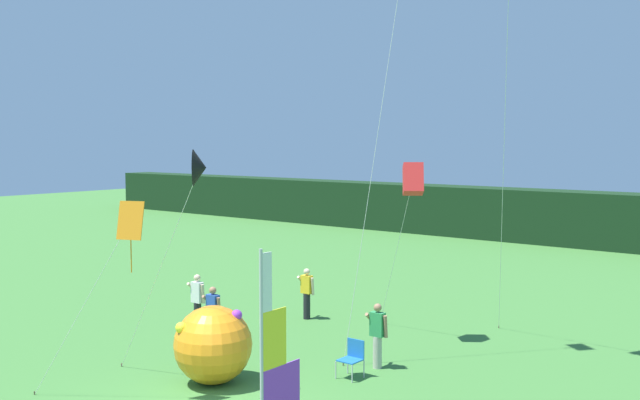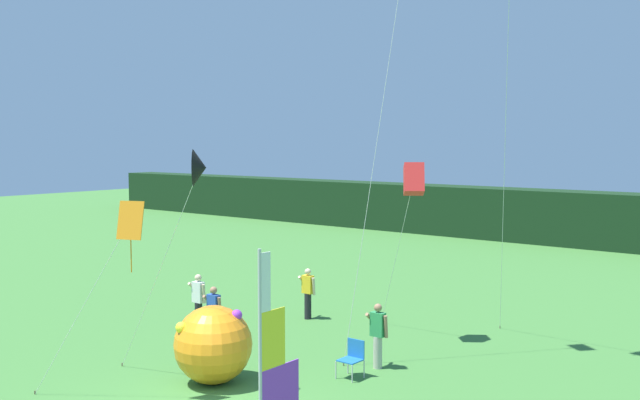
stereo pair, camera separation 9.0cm
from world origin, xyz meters
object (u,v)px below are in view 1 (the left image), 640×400
(banner_flag, at_px, (273,361))
(kite_orange_diamond_3, at_px, (127,229))
(kite_black_delta_2, at_px, (200,168))
(person_far_left, at_px, (213,314))
(person_near_banner, at_px, (378,334))
(kite_red_box_0, at_px, (413,179))
(folding_chair, at_px, (352,356))
(inflatable_balloon, at_px, (213,345))
(person_mid_field, at_px, (198,302))
(person_far_right, at_px, (307,292))

(banner_flag, xyz_separation_m, kite_orange_diamond_3, (-4.41, 0.29, 1.95))
(kite_black_delta_2, bearing_deg, person_far_left, 133.07)
(banner_flag, height_order, kite_black_delta_2, kite_black_delta_2)
(person_near_banner, bearing_deg, kite_red_box_0, 102.61)
(folding_chair, bearing_deg, kite_orange_diamond_3, -122.09)
(person_far_left, bearing_deg, inflatable_balloon, -43.44)
(person_near_banner, distance_m, folding_chair, 1.01)
(banner_flag, height_order, person_near_banner, banner_flag)
(banner_flag, distance_m, person_mid_field, 9.07)
(banner_flag, height_order, kite_orange_diamond_3, kite_orange_diamond_3)
(person_mid_field, height_order, inflatable_balloon, inflatable_balloon)
(person_far_left, xyz_separation_m, kite_black_delta_2, (2.68, -2.86, 4.16))
(person_mid_field, height_order, kite_red_box_0, kite_red_box_0)
(kite_red_box_0, bearing_deg, folding_chair, -82.07)
(person_far_left, relative_size, inflatable_balloon, 0.90)
(person_far_right, xyz_separation_m, kite_orange_diamond_3, (1.73, -8.10, 2.92))
(kite_orange_diamond_3, bearing_deg, person_near_banner, 62.00)
(person_near_banner, distance_m, kite_orange_diamond_3, 6.69)
(banner_flag, height_order, folding_chair, banner_flag)
(banner_flag, bearing_deg, kite_orange_diamond_3, 176.20)
(banner_flag, distance_m, person_near_banner, 5.90)
(person_near_banner, height_order, person_mid_field, person_mid_field)
(person_near_banner, height_order, person_far_left, person_far_left)
(person_mid_field, bearing_deg, banner_flag, -33.89)
(person_far_right, relative_size, inflatable_balloon, 0.88)
(person_mid_field, distance_m, folding_chair, 5.86)
(person_near_banner, height_order, kite_black_delta_2, kite_black_delta_2)
(person_far_right, height_order, kite_orange_diamond_3, kite_orange_diamond_3)
(banner_flag, xyz_separation_m, folding_chair, (-1.67, 4.66, -1.32))
(person_mid_field, distance_m, person_far_right, 3.63)
(inflatable_balloon, height_order, kite_orange_diamond_3, kite_orange_diamond_3)
(inflatable_balloon, distance_m, folding_chair, 3.31)
(kite_black_delta_2, bearing_deg, folding_chair, 58.64)
(person_mid_field, distance_m, kite_orange_diamond_3, 6.33)
(banner_flag, distance_m, person_far_right, 10.44)
(person_mid_field, bearing_deg, kite_orange_diamond_3, -56.91)
(person_mid_field, distance_m, inflatable_balloon, 4.49)
(person_far_left, bearing_deg, person_far_right, 88.77)
(kite_black_delta_2, bearing_deg, person_near_banner, 64.00)
(inflatable_balloon, xyz_separation_m, kite_red_box_0, (1.79, 5.87, 3.65))
(person_near_banner, xyz_separation_m, kite_red_box_0, (-0.57, 2.56, 3.70))
(kite_black_delta_2, relative_size, kite_orange_diamond_3, 1.25)
(person_mid_field, relative_size, folding_chair, 1.97)
(inflatable_balloon, bearing_deg, folding_chair, 46.11)
(inflatable_balloon, bearing_deg, kite_black_delta_2, -60.40)
(kite_orange_diamond_3, bearing_deg, person_mid_field, 123.09)
(person_far_left, height_order, kite_orange_diamond_3, kite_orange_diamond_3)
(banner_flag, height_order, person_far_right, banner_flag)
(person_far_right, bearing_deg, folding_chair, -39.88)
(banner_flag, xyz_separation_m, person_far_left, (-6.22, 4.44, -0.95))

